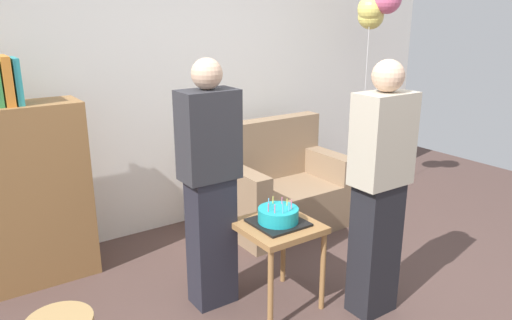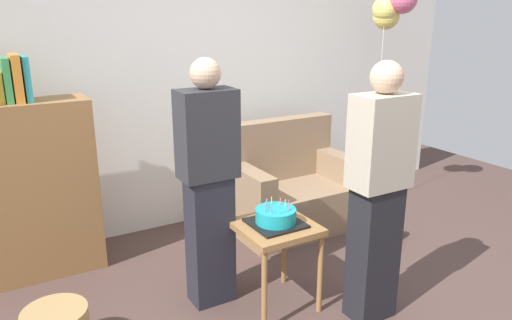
% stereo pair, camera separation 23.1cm
% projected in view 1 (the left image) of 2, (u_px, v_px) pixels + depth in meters
% --- Properties ---
extents(wall_back, '(6.00, 0.10, 2.70)m').
position_uv_depth(wall_back, '(180.00, 76.00, 4.27)').
color(wall_back, silver).
rests_on(wall_back, ground_plane).
extents(couch, '(1.10, 0.70, 0.96)m').
position_uv_depth(couch, '(281.00, 190.00, 4.43)').
color(couch, '#8C7054').
rests_on(couch, ground_plane).
extents(bookshelf, '(0.80, 0.36, 1.62)m').
position_uv_depth(bookshelf, '(27.00, 191.00, 3.40)').
color(bookshelf, olive).
rests_on(bookshelf, ground_plane).
extents(side_table, '(0.48, 0.48, 0.59)m').
position_uv_depth(side_table, '(278.00, 236.00, 3.15)').
color(side_table, olive).
rests_on(side_table, ground_plane).
extents(birthday_cake, '(0.32, 0.32, 0.17)m').
position_uv_depth(birthday_cake, '(278.00, 216.00, 3.11)').
color(birthday_cake, black).
rests_on(birthday_cake, side_table).
extents(person_blowing_candles, '(0.36, 0.22, 1.63)m').
position_uv_depth(person_blowing_candles, '(210.00, 185.00, 3.09)').
color(person_blowing_candles, '#23232D').
rests_on(person_blowing_candles, ground_plane).
extents(person_holding_cake, '(0.36, 0.22, 1.63)m').
position_uv_depth(person_holding_cake, '(379.00, 191.00, 2.99)').
color(person_holding_cake, black).
rests_on(person_holding_cake, ground_plane).
extents(handbag, '(0.28, 0.14, 0.20)m').
position_uv_depth(handbag, '(381.00, 225.00, 4.26)').
color(handbag, '#473328').
rests_on(handbag, ground_plane).
extents(balloon_bunch, '(0.33, 0.39, 2.13)m').
position_uv_depth(balloon_bunch, '(377.00, 8.00, 4.47)').
color(balloon_bunch, silver).
rests_on(balloon_bunch, ground_plane).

